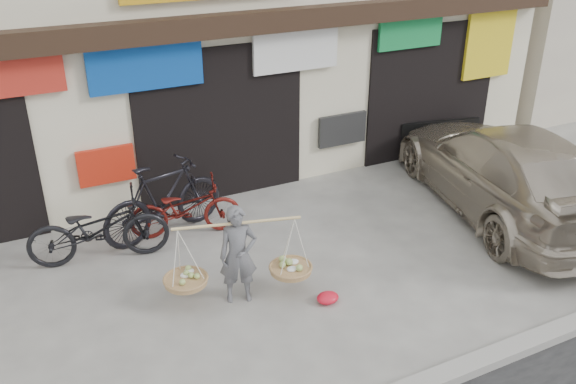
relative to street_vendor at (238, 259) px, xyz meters
name	(u,v)px	position (x,y,z in m)	size (l,w,h in m)	color
ground	(317,298)	(0.94, -0.45, -0.62)	(70.00, 70.00, 0.00)	gray
street_vendor	(238,259)	(0.00, 0.00, 0.00)	(1.91, 0.92, 1.38)	#5D5D61
bike_0	(98,229)	(-1.47, 1.81, -0.09)	(0.70, 2.02, 1.06)	black
bike_1	(163,199)	(-0.40, 2.13, 0.00)	(0.59, 2.09, 1.26)	black
bike_2	(185,208)	(-0.10, 2.00, -0.16)	(0.61, 1.75, 0.92)	#58130F
suv	(505,169)	(5.03, 0.45, 0.12)	(3.20, 5.48, 1.49)	#AA9D89
red_bag	(328,298)	(1.02, -0.60, -0.55)	(0.31, 0.25, 0.14)	red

